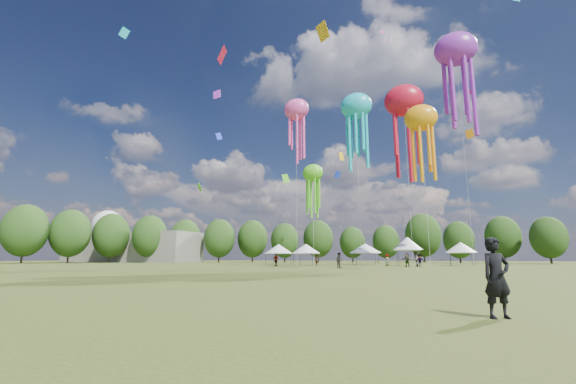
% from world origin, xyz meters
% --- Properties ---
extents(ground, '(300.00, 300.00, 0.00)m').
position_xyz_m(ground, '(0.00, 0.00, 0.00)').
color(ground, '#384416').
rests_on(ground, ground).
extents(observer_main, '(0.71, 0.63, 1.62)m').
position_xyz_m(observer_main, '(8.56, -1.35, 0.81)').
color(observer_main, black).
rests_on(observer_main, ground).
extents(spectator_near, '(1.12, 1.08, 1.82)m').
position_xyz_m(spectator_near, '(-3.03, 33.21, 0.91)').
color(spectator_near, gray).
rests_on(spectator_near, ground).
extents(spectators_far, '(28.37, 20.16, 1.91)m').
position_xyz_m(spectators_far, '(1.83, 43.03, 0.90)').
color(spectators_far, gray).
rests_on(spectators_far, ground).
extents(festival_tents, '(34.59, 11.26, 4.45)m').
position_xyz_m(festival_tents, '(-4.23, 53.39, 2.93)').
color(festival_tents, '#47474C').
rests_on(festival_tents, ground).
extents(show_kites, '(27.62, 18.74, 32.42)m').
position_xyz_m(show_kites, '(4.97, 38.36, 21.54)').
color(show_kites, '#19BDDA').
rests_on(show_kites, ground).
extents(small_kites, '(78.92, 57.12, 47.16)m').
position_xyz_m(small_kites, '(2.37, 41.41, 28.78)').
color(small_kites, '#19BDDA').
rests_on(small_kites, ground).
extents(treeline, '(201.57, 95.24, 13.43)m').
position_xyz_m(treeline, '(-3.87, 62.51, 6.54)').
color(treeline, '#38281C').
rests_on(treeline, ground).
extents(hangar, '(40.00, 12.00, 8.00)m').
position_xyz_m(hangar, '(-72.00, 72.00, 4.00)').
color(hangar, gray).
rests_on(hangar, ground).
extents(radome, '(9.00, 9.00, 16.00)m').
position_xyz_m(radome, '(-88.00, 78.00, 9.99)').
color(radome, white).
rests_on(radome, ground).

